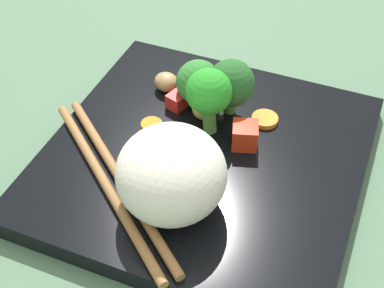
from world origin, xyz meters
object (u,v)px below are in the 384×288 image
Objects in this scene: rice_mound at (171,174)px; broccoli_floret_0 at (233,84)px; chopstick_pair at (113,181)px; square_plate at (204,160)px; carrot_slice_1 at (201,73)px.

rice_mound is 13.01cm from broccoli_floret_0.
rice_mound reaches higher than broccoli_floret_0.
chopstick_pair is (-13.21, 5.86, -3.28)cm from broccoli_floret_0.
square_plate is at bearing -0.28° from rice_mound.
square_plate is 12.19× the size of carrot_slice_1.
chopstick_pair is at bearing 92.07° from rice_mound.
rice_mound is at bearing 179.72° from square_plate.
carrot_slice_1 is 0.12× the size of chopstick_pair.
rice_mound is (-6.81, 0.03, 4.73)cm from square_plate.
rice_mound reaches higher than carrot_slice_1.
chopstick_pair is at bearing 178.15° from carrot_slice_1.
rice_mound is 1.52× the size of broccoli_floret_0.
broccoli_floret_0 is (13.00, -0.24, -0.03)cm from rice_mound.
broccoli_floret_0 is 0.32× the size of chopstick_pair.
broccoli_floret_0 is at bearing -130.34° from carrot_slice_1.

